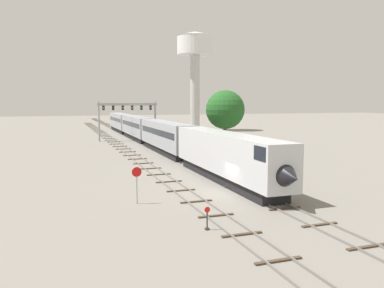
% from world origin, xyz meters
% --- Properties ---
extents(ground_plane, '(400.00, 400.00, 0.00)m').
position_xyz_m(ground_plane, '(0.00, 0.00, 0.00)').
color(ground_plane, gray).
extents(track_main, '(2.60, 200.00, 0.16)m').
position_xyz_m(track_main, '(2.00, 60.00, 0.07)').
color(track_main, slate).
rests_on(track_main, ground).
extents(track_near, '(2.60, 160.00, 0.16)m').
position_xyz_m(track_near, '(-3.50, 40.00, 0.07)').
color(track_near, slate).
rests_on(track_near, ground).
extents(passenger_train, '(3.04, 91.09, 4.80)m').
position_xyz_m(passenger_train, '(2.00, 39.24, 2.60)').
color(passenger_train, silver).
rests_on(passenger_train, ground).
extents(signal_gantry, '(12.10, 0.49, 7.99)m').
position_xyz_m(signal_gantry, '(-0.25, 48.39, 5.90)').
color(signal_gantry, '#999BA0').
rests_on(signal_gantry, ground).
extents(water_tower, '(9.90, 9.90, 26.77)m').
position_xyz_m(water_tower, '(22.06, 70.23, 21.13)').
color(water_tower, beige).
rests_on(water_tower, ground).
extents(switch_stand, '(0.36, 0.24, 1.46)m').
position_xyz_m(switch_stand, '(-5.10, -8.42, 0.52)').
color(switch_stand, black).
rests_on(switch_stand, ground).
extents(stop_sign, '(0.76, 0.08, 2.88)m').
position_xyz_m(stop_sign, '(-8.00, -0.95, 1.87)').
color(stop_sign, gray).
rests_on(stop_sign, ground).
extents(trackside_tree_left, '(5.93, 5.93, 9.66)m').
position_xyz_m(trackside_tree_left, '(10.44, 23.83, 6.67)').
color(trackside_tree_left, brown).
rests_on(trackside_tree_left, ground).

